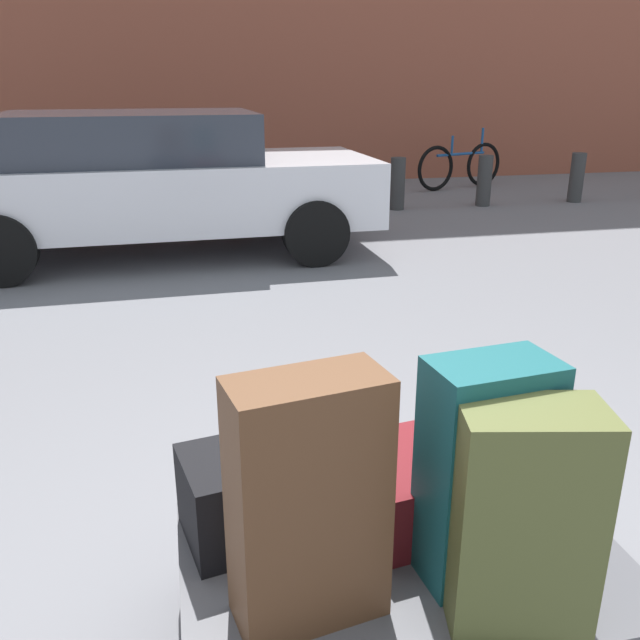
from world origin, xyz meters
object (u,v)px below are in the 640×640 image
(luggage_cart, at_px, (404,574))
(suitcase_olive_rear_left, at_px, (523,518))
(suitcase_teal_center, at_px, (485,472))
(parked_car, at_px, (154,180))
(bicycle_leaning, at_px, (460,166))
(duffel_bag_black_stacked_top, at_px, (274,488))
(bollard_kerb_far, at_px, (577,178))
(bollard_kerb_mid, at_px, (484,181))
(bollard_kerb_near, at_px, (398,184))
(suitcase_brown_front_left, at_px, (308,502))
(suitcase_maroon_front_right, at_px, (433,482))

(luggage_cart, relative_size, suitcase_olive_rear_left, 2.17)
(suitcase_teal_center, relative_size, suitcase_olive_rear_left, 1.08)
(parked_car, relative_size, bicycle_leaning, 2.57)
(luggage_cart, relative_size, bicycle_leaning, 0.80)
(duffel_bag_black_stacked_top, distance_m, suitcase_olive_rear_left, 0.80)
(luggage_cart, distance_m, suitcase_olive_rear_left, 0.52)
(duffel_bag_black_stacked_top, height_order, bollard_kerb_far, bollard_kerb_far)
(duffel_bag_black_stacked_top, xyz_separation_m, suitcase_teal_center, (0.55, -0.34, 0.20))
(parked_car, xyz_separation_m, bicycle_leaning, (4.87, 3.44, -0.39))
(bollard_kerb_mid, bearing_deg, bicycle_leaning, 78.34)
(bicycle_leaning, height_order, bollard_kerb_near, bicycle_leaning)
(bollard_kerb_near, distance_m, bollard_kerb_far, 2.77)
(suitcase_olive_rear_left, height_order, parked_car, parked_car)
(suitcase_brown_front_left, relative_size, bollard_kerb_near, 0.99)
(duffel_bag_black_stacked_top, bearing_deg, bollard_kerb_near, 57.60)
(suitcase_olive_rear_left, relative_size, bicycle_leaning, 0.37)
(parked_car, bearing_deg, suitcase_teal_center, -80.08)
(bollard_kerb_near, bearing_deg, bollard_kerb_far, 0.00)
(bollard_kerb_mid, bearing_deg, bollard_kerb_near, 180.00)
(bollard_kerb_far, bearing_deg, suitcase_teal_center, -124.30)
(suitcase_olive_rear_left, relative_size, parked_car, 0.14)
(suitcase_maroon_front_right, relative_size, bollard_kerb_mid, 0.77)
(duffel_bag_black_stacked_top, height_order, bollard_kerb_mid, bollard_kerb_mid)
(suitcase_olive_rear_left, height_order, bollard_kerb_far, suitcase_olive_rear_left)
(luggage_cart, xyz_separation_m, bollard_kerb_near, (2.46, 7.29, 0.08))
(bollard_kerb_mid, height_order, bollard_kerb_far, same)
(suitcase_brown_front_left, height_order, bollard_kerb_near, suitcase_brown_front_left)
(luggage_cart, relative_size, duffel_bag_black_stacked_top, 2.38)
(suitcase_teal_center, xyz_separation_m, suitcase_maroon_front_right, (-0.03, 0.29, -0.22))
(duffel_bag_black_stacked_top, xyz_separation_m, parked_car, (-0.42, 5.21, 0.28))
(luggage_cart, bearing_deg, duffel_bag_black_stacked_top, 146.83)
(suitcase_brown_front_left, bearing_deg, bicycle_leaning, 53.90)
(suitcase_maroon_front_right, relative_size, bicycle_leaning, 0.32)
(suitcase_brown_front_left, height_order, bollard_kerb_far, suitcase_brown_front_left)
(suitcase_maroon_front_right, bearing_deg, bollard_kerb_mid, 55.10)
(parked_car, relative_size, bollard_kerb_mid, 6.11)
(suitcase_teal_center, distance_m, parked_car, 5.63)
(duffel_bag_black_stacked_top, relative_size, suitcase_brown_front_left, 0.81)
(suitcase_olive_rear_left, bearing_deg, bollard_kerb_near, 85.66)
(bollard_kerb_near, bearing_deg, suitcase_maroon_front_right, -107.94)
(suitcase_brown_front_left, relative_size, parked_car, 0.16)
(suitcase_brown_front_left, distance_m, bollard_kerb_near, 7.96)
(parked_car, distance_m, bollard_kerb_far, 6.30)
(suitcase_maroon_front_right, relative_size, bollard_kerb_near, 0.77)
(duffel_bag_black_stacked_top, bearing_deg, suitcase_brown_front_left, -95.65)
(suitcase_maroon_front_right, relative_size, parked_car, 0.13)
(suitcase_olive_rear_left, xyz_separation_m, suitcase_brown_front_left, (-0.54, 0.14, 0.04))
(parked_car, distance_m, bicycle_leaning, 5.97)
(luggage_cart, height_order, bollard_kerb_far, bollard_kerb_far)
(luggage_cart, distance_m, bicycle_leaning, 9.78)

